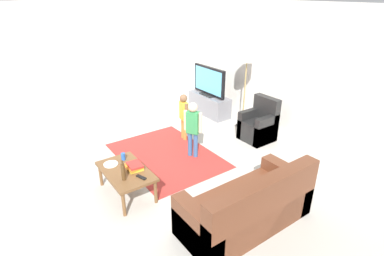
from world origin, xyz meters
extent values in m
plane|color=#B2ADA3|center=(0.00, 0.00, 0.00)|extent=(7.80, 7.80, 0.00)
cube|color=silver|center=(0.00, 3.00, 1.35)|extent=(6.00, 0.12, 2.70)
cube|color=silver|center=(-3.00, 0.00, 1.35)|extent=(0.12, 6.00, 2.70)
cube|color=#9E2D28|center=(-0.42, 0.29, 0.00)|extent=(2.20, 1.60, 0.01)
cube|color=slate|center=(-1.64, 2.30, 0.25)|extent=(1.20, 0.44, 0.50)
cube|color=black|center=(-1.64, 2.25, 0.10)|extent=(1.10, 0.32, 0.03)
cube|color=black|center=(-1.64, 2.28, 0.52)|extent=(0.44, 0.28, 0.03)
cube|color=black|center=(-1.64, 2.28, 0.87)|extent=(1.10, 0.07, 0.68)
cube|color=#59B2D8|center=(-1.64, 2.24, 0.87)|extent=(1.00, 0.01, 0.58)
cube|color=brown|center=(1.77, 0.20, 0.21)|extent=(0.80, 1.80, 0.42)
cube|color=brown|center=(2.07, 0.20, 0.43)|extent=(0.20, 1.80, 0.86)
cube|color=brown|center=(1.77, -0.60, 0.30)|extent=(0.80, 0.20, 0.60)
cube|color=brown|center=(1.77, 1.00, 0.30)|extent=(0.80, 0.20, 0.60)
cube|color=#B22823|center=(1.92, 0.75, 0.56)|extent=(0.10, 0.32, 0.32)
cube|color=black|center=(0.10, 2.20, 0.21)|extent=(0.60, 0.60, 0.42)
cube|color=black|center=(0.10, 2.42, 0.45)|extent=(0.60, 0.16, 0.90)
cube|color=black|center=(-0.14, 2.20, 0.30)|extent=(0.12, 0.60, 0.60)
cube|color=black|center=(0.34, 2.20, 0.30)|extent=(0.12, 0.60, 0.60)
cylinder|color=#262626|center=(-0.59, 2.45, 0.01)|extent=(0.28, 0.28, 0.02)
cylinder|color=#99844C|center=(-0.59, 2.45, 0.76)|extent=(0.03, 0.03, 1.50)
cylinder|color=silver|center=(-0.59, 2.45, 1.64)|extent=(0.36, 0.36, 0.28)
cylinder|color=orange|center=(-0.87, 0.98, 0.22)|extent=(0.07, 0.07, 0.44)
cylinder|color=orange|center=(-0.77, 0.96, 0.22)|extent=(0.07, 0.07, 0.44)
cube|color=gold|center=(-0.82, 0.97, 0.63)|extent=(0.23, 0.15, 0.38)
sphere|color=brown|center=(-0.82, 0.97, 0.90)|extent=(0.16, 0.16, 0.16)
cylinder|color=brown|center=(-0.95, 1.00, 0.65)|extent=(0.06, 0.06, 0.34)
cylinder|color=brown|center=(-0.69, 0.95, 0.65)|extent=(0.06, 0.06, 0.34)
cylinder|color=#33598C|center=(-0.16, 0.67, 0.24)|extent=(0.08, 0.08, 0.48)
cylinder|color=#33598C|center=(-0.06, 0.73, 0.24)|extent=(0.08, 0.08, 0.48)
cube|color=#338C4C|center=(-0.11, 0.70, 0.69)|extent=(0.26, 0.22, 0.42)
sphere|color=beige|center=(-0.11, 0.70, 0.99)|extent=(0.17, 0.17, 0.17)
cylinder|color=beige|center=(-0.24, 0.63, 0.71)|extent=(0.06, 0.06, 0.37)
cylinder|color=beige|center=(0.02, 0.77, 0.71)|extent=(0.06, 0.06, 0.37)
cube|color=brown|center=(0.25, -0.80, 0.40)|extent=(1.00, 0.60, 0.04)
cylinder|color=brown|center=(-0.20, -1.05, 0.19)|extent=(0.05, 0.05, 0.38)
cylinder|color=brown|center=(0.70, -1.05, 0.19)|extent=(0.05, 0.05, 0.38)
cylinder|color=brown|center=(-0.20, -0.55, 0.19)|extent=(0.05, 0.05, 0.38)
cylinder|color=brown|center=(0.70, -0.55, 0.19)|extent=(0.05, 0.05, 0.38)
cube|color=yellow|center=(0.30, -0.67, 0.44)|extent=(0.26, 0.23, 0.03)
cube|color=orange|center=(0.29, -0.69, 0.47)|extent=(0.28, 0.23, 0.03)
cube|color=red|center=(0.31, -0.67, 0.49)|extent=(0.26, 0.22, 0.03)
cylinder|color=#4C3319|center=(0.47, -0.92, 0.55)|extent=(0.06, 0.06, 0.25)
cylinder|color=#4C3319|center=(0.47, -0.92, 0.70)|extent=(0.02, 0.02, 0.06)
cube|color=black|center=(0.57, -0.70, 0.43)|extent=(0.18, 0.10, 0.02)
cylinder|color=#2659B2|center=(-0.05, -0.70, 0.48)|extent=(0.07, 0.07, 0.12)
cylinder|color=white|center=(-0.03, -0.92, 0.43)|extent=(0.22, 0.22, 0.02)
cube|color=silver|center=(-0.01, -0.92, 0.44)|extent=(0.12, 0.11, 0.01)
camera|label=1|loc=(3.99, -2.23, 2.88)|focal=28.34mm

